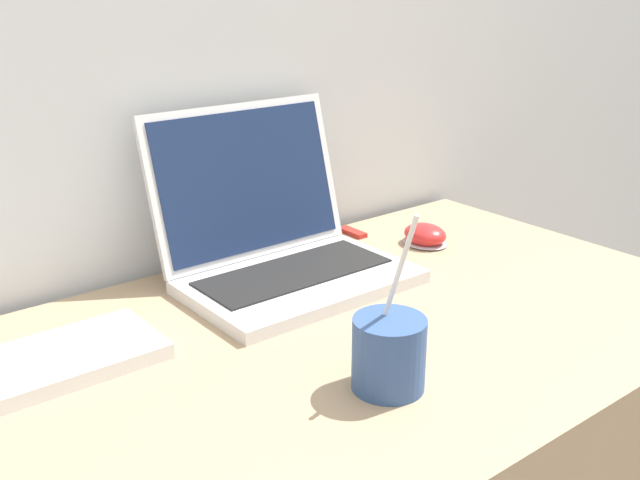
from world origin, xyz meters
TOP-DOWN VIEW (x-y plane):
  - laptop at (0.03, 0.53)m, footprint 0.34×0.29m
  - drink_cup at (-0.06, 0.18)m, footprint 0.08×0.08m
  - computer_mouse at (0.32, 0.49)m, footprint 0.07×0.08m
  - external_keyboard at (-0.41, 0.46)m, footprint 0.36×0.13m
  - usb_stick at (0.25, 0.61)m, footprint 0.02×0.06m

SIDE VIEW (x-z plane):
  - usb_stick at x=0.25m, z-range 0.76..0.76m
  - external_keyboard at x=-0.41m, z-range 0.76..0.78m
  - computer_mouse at x=0.32m, z-range 0.75..0.79m
  - drink_cup at x=-0.06m, z-range 0.70..0.91m
  - laptop at x=0.03m, z-range 0.69..0.95m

